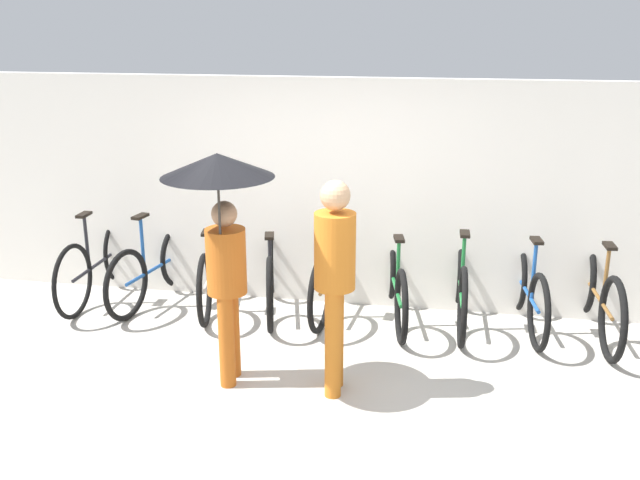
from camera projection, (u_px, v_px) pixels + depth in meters
ground_plane at (294, 404)px, 5.57m from camera, size 30.00×30.00×0.00m
back_wall at (338, 194)px, 7.26m from camera, size 13.07×0.12×2.34m
parked_bicycle_0 at (98, 262)px, 7.59m from camera, size 0.44×1.84×1.04m
parked_bicycle_1 at (154, 267)px, 7.49m from camera, size 0.47×1.72×1.11m
parked_bicycle_2 at (211, 272)px, 7.37m from camera, size 0.50×1.67×1.05m
parked_bicycle_3 at (271, 275)px, 7.25m from camera, size 0.56×1.70×1.08m
parked_bicycle_4 at (334, 275)px, 7.23m from camera, size 0.44×1.76×0.99m
parked_bicycle_5 at (395, 284)px, 7.05m from camera, size 0.51×1.77×1.11m
parked_bicycle_6 at (461, 285)px, 6.95m from camera, size 0.44×1.80×1.01m
parked_bicycle_7 at (527, 291)px, 6.85m from camera, size 0.44×1.67×1.08m
parked_bicycle_8 at (597, 294)px, 6.70m from camera, size 0.44×1.87×1.08m
pedestrian_leading at (221, 214)px, 5.43m from camera, size 0.85×0.85×1.94m
pedestrian_center at (335, 271)px, 5.48m from camera, size 0.32×0.32×1.74m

